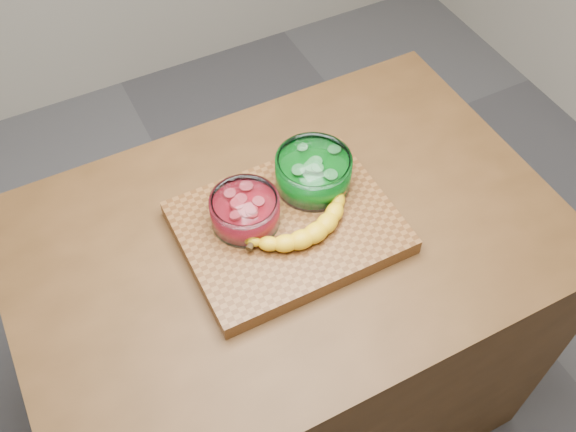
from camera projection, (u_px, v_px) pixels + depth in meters
name	position (u px, v px, depth m)	size (l,w,h in m)	color
ground	(288.00, 395.00, 2.11)	(3.50, 3.50, 0.00)	#57575C
counter	(288.00, 331.00, 1.75)	(1.20, 0.80, 0.90)	#513318
cutting_board	(288.00, 227.00, 1.38)	(0.45, 0.35, 0.04)	brown
bowl_red	(245.00, 211.00, 1.34)	(0.15, 0.15, 0.07)	white
bowl_green	(313.00, 172.00, 1.40)	(0.17, 0.17, 0.08)	white
banana	(301.00, 221.00, 1.34)	(0.29, 0.15, 0.04)	yellow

